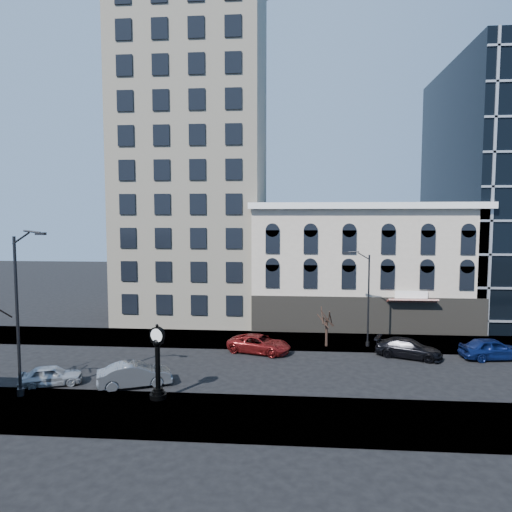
# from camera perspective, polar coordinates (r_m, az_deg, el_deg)

# --- Properties ---
(ground) EXTENTS (160.00, 160.00, 0.00)m
(ground) POSITION_cam_1_polar(r_m,az_deg,el_deg) (34.48, -3.97, -13.91)
(ground) COLOR black
(ground) RESTS_ON ground
(sidewalk_far) EXTENTS (160.00, 6.00, 0.12)m
(sidewalk_far) POSITION_cam_1_polar(r_m,az_deg,el_deg) (42.05, -2.32, -10.37)
(sidewalk_far) COLOR gray
(sidewalk_far) RESTS_ON ground
(sidewalk_near) EXTENTS (160.00, 6.00, 0.12)m
(sidewalk_near) POSITION_cam_1_polar(r_m,az_deg,el_deg) (27.11, -6.64, -19.13)
(sidewalk_near) COLOR gray
(sidewalk_near) RESTS_ON ground
(cream_tower) EXTENTS (15.90, 15.40, 42.50)m
(cream_tower) POSITION_cam_1_polar(r_m,az_deg,el_deg) (53.02, -7.68, 13.70)
(cream_tower) COLOR beige
(cream_tower) RESTS_ON ground
(victorian_row) EXTENTS (22.60, 11.19, 12.50)m
(victorian_row) POSITION_cam_1_polar(r_m,az_deg,el_deg) (48.96, 12.90, -1.27)
(victorian_row) COLOR #C1B29F
(victorian_row) RESTS_ON ground
(street_clock) EXTENTS (1.04, 1.04, 4.58)m
(street_clock) POSITION_cam_1_polar(r_m,az_deg,el_deg) (28.89, -12.19, -13.16)
(street_clock) COLOR black
(street_clock) RESTS_ON sidewalk_near
(street_lamp_near) EXTENTS (2.67, 0.77, 10.39)m
(street_lamp_near) POSITION_cam_1_polar(r_m,az_deg,el_deg) (30.48, -26.82, -1.52)
(street_lamp_near) COLOR black
(street_lamp_near) RESTS_ON sidewalk_near
(street_lamp_far) EXTENTS (2.12, 0.68, 8.29)m
(street_lamp_far) POSITION_cam_1_polar(r_m,az_deg,el_deg) (39.65, 13.06, -2.11)
(street_lamp_far) COLOR black
(street_lamp_far) RESTS_ON sidewalk_far
(bare_tree_far) EXTENTS (2.23, 2.23, 3.83)m
(bare_tree_far) POSITION_cam_1_polar(r_m,az_deg,el_deg) (39.52, 8.84, -7.03)
(bare_tree_far) COLOR black
(bare_tree_far) RESTS_ON sidewalk_far
(car_near_a) EXTENTS (4.21, 2.88, 1.33)m
(car_near_a) POSITION_cam_1_polar(r_m,az_deg,el_deg) (33.92, -24.22, -13.45)
(car_near_a) COLOR #A5A8AD
(car_near_a) RESTS_ON ground
(car_near_b) EXTENTS (5.03, 3.38, 1.57)m
(car_near_b) POSITION_cam_1_polar(r_m,az_deg,el_deg) (31.91, -14.92, -14.13)
(car_near_b) COLOR #595B60
(car_near_b) RESTS_ON ground
(car_far_a) EXTENTS (5.67, 3.83, 1.44)m
(car_far_a) POSITION_cam_1_polar(r_m,az_deg,el_deg) (38.11, 0.41, -10.94)
(car_far_a) COLOR maroon
(car_far_a) RESTS_ON ground
(car_far_b) EXTENTS (5.51, 3.82, 1.48)m
(car_far_b) POSITION_cam_1_polar(r_m,az_deg,el_deg) (38.77, 18.51, -10.88)
(car_far_b) COLOR black
(car_far_b) RESTS_ON ground
(car_far_c) EXTENTS (5.14, 2.59, 1.68)m
(car_far_c) POSITION_cam_1_polar(r_m,az_deg,el_deg) (40.81, 27.46, -10.25)
(car_far_c) COLOR #0C194C
(car_far_c) RESTS_ON ground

